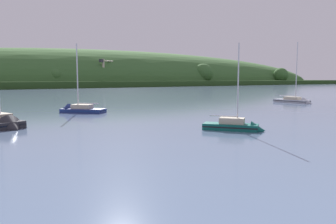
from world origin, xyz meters
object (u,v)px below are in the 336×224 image
(sailboat_outer_reach, at_px, (77,111))
(sailboat_near_mooring, at_px, (296,102))
(dockside_crane, at_px, (104,74))
(sailboat_midwater_white, at_px, (237,128))
(sailboat_far_left, at_px, (1,125))

(sailboat_outer_reach, bearing_deg, sailboat_near_mooring, -140.92)
(dockside_crane, bearing_deg, sailboat_midwater_white, -134.16)
(dockside_crane, bearing_deg, sailboat_outer_reach, -139.82)
(dockside_crane, relative_size, sailboat_near_mooring, 1.24)
(sailboat_far_left, xyz_separation_m, sailboat_outer_reach, (11.94, 11.55, 0.01))
(dockside_crane, bearing_deg, sailboat_near_mooring, -122.91)
(sailboat_near_mooring, distance_m, sailboat_outer_reach, 47.35)
(sailboat_midwater_white, xyz_separation_m, sailboat_outer_reach, (-8.58, 26.80, -0.02))
(sailboat_near_mooring, xyz_separation_m, sailboat_midwater_white, (-38.48, -21.59, 0.04))
(sailboat_midwater_white, xyz_separation_m, sailboat_far_left, (-20.53, 15.25, -0.03))
(sailboat_near_mooring, bearing_deg, dockside_crane, 170.24)
(sailboat_far_left, distance_m, sailboat_outer_reach, 16.61)
(dockside_crane, height_order, sailboat_near_mooring, dockside_crane)
(sailboat_far_left, relative_size, sailboat_outer_reach, 1.00)
(sailboat_midwater_white, relative_size, sailboat_outer_reach, 0.81)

